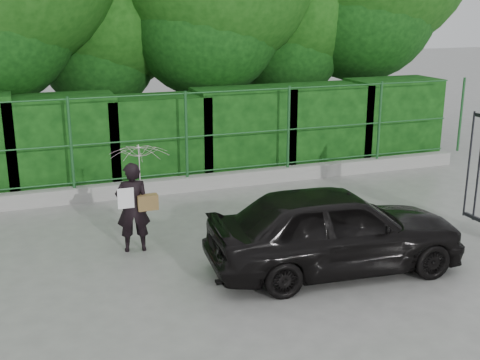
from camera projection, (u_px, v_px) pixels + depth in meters
name	position (u px, v px, depth m)	size (l,w,h in m)	color
ground	(244.00, 282.00, 8.48)	(80.00, 80.00, 0.00)	gray
kerb	(169.00, 186.00, 12.49)	(14.00, 0.25, 0.30)	#9E9E99
fence	(178.00, 135.00, 12.28)	(14.13, 0.06, 1.80)	#1D5225
hedge	(151.00, 136.00, 13.11)	(14.20, 1.20, 2.24)	black
woman	(138.00, 181.00, 9.33)	(0.93, 0.95, 1.70)	black
car	(335.00, 229.00, 8.70)	(1.50, 3.74, 1.27)	black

